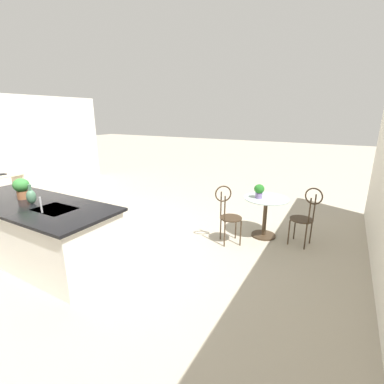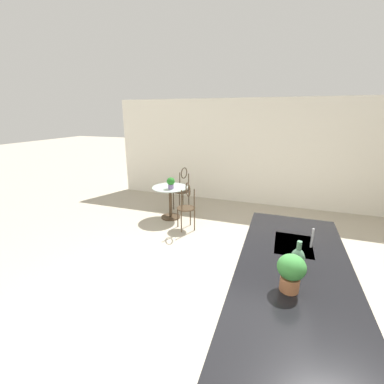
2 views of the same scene
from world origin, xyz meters
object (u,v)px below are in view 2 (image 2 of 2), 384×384
vase_on_counter (298,258)px  potted_plant_on_table (171,182)px  chair_near_window (187,204)px  chair_by_island (182,187)px  potted_plant_counter_near (291,271)px  bistro_table (170,199)px

vase_on_counter → potted_plant_on_table: bearing=-137.0°
chair_near_window → chair_by_island: size_ratio=1.00×
chair_by_island → potted_plant_on_table: chair_by_island is taller
potted_plant_counter_near → chair_by_island: bearing=-147.2°
potted_plant_counter_near → chair_near_window: bearing=-144.2°
potted_plant_counter_near → vase_on_counter: size_ratio=1.12×
chair_by_island → vase_on_counter: (3.45, 2.52, 0.46)m
chair_near_window → chair_by_island: bearing=-154.6°
bistro_table → chair_near_window: chair_near_window is taller
chair_by_island → chair_near_window: bearing=25.4°
chair_by_island → potted_plant_counter_near: size_ratio=3.23×
bistro_table → potted_plant_on_table: size_ratio=3.17×
chair_by_island → potted_plant_counter_near: bearing=32.8°
chair_near_window → potted_plant_on_table: chair_near_window is taller
chair_near_window → potted_plant_on_table: 0.70m
potted_plant_on_table → vase_on_counter: 3.63m
chair_by_island → potted_plant_on_table: (0.80, 0.05, 0.31)m
vase_on_counter → bistro_table: bearing=-137.4°
bistro_table → vase_on_counter: 3.81m
potted_plant_counter_near → vase_on_counter: 0.36m
bistro_table → vase_on_counter: (2.78, 2.55, 0.58)m
chair_by_island → vase_on_counter: vase_on_counter is taller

